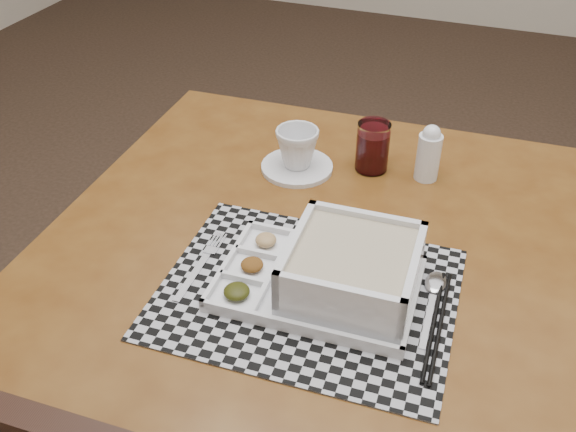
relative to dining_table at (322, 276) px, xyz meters
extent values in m
plane|color=black|center=(-0.35, 0.87, -0.67)|extent=(5.00, 5.00, 0.00)
cube|color=#4F2A0E|center=(0.00, 0.00, 0.06)|extent=(1.03, 1.03, 0.04)
cylinder|color=#4F2A0E|center=(-0.47, 0.43, -0.32)|extent=(0.05, 0.05, 0.71)
cylinder|color=#4F2A0E|center=(0.43, 0.47, -0.32)|extent=(0.05, 0.05, 0.71)
cube|color=#4F2A0E|center=(-0.02, 0.43, 0.00)|extent=(0.86, 0.06, 0.08)
cube|color=#4F2A0E|center=(-0.43, -0.02, 0.00)|extent=(0.06, 0.86, 0.08)
cube|color=#4F2A0E|center=(0.43, 0.02, 0.00)|extent=(0.06, 0.86, 0.08)
cube|color=#A3A4AB|center=(0.01, -0.13, 0.08)|extent=(0.48, 0.39, 0.00)
cube|color=silver|center=(0.03, -0.12, 0.08)|extent=(0.33, 0.23, 0.01)
cube|color=silver|center=(0.02, -0.01, 0.10)|extent=(0.32, 0.02, 0.01)
cube|color=silver|center=(0.03, -0.22, 0.10)|extent=(0.32, 0.02, 0.01)
cube|color=silver|center=(-0.13, -0.12, 0.10)|extent=(0.02, 0.22, 0.01)
cube|color=silver|center=(0.18, -0.11, 0.10)|extent=(0.02, 0.22, 0.01)
cube|color=silver|center=(-0.05, -0.12, 0.10)|extent=(0.02, 0.20, 0.01)
cube|color=silver|center=(-0.09, -0.15, 0.10)|extent=(0.08, 0.01, 0.01)
cube|color=silver|center=(-0.09, -0.09, 0.10)|extent=(0.08, 0.01, 0.01)
ellipsoid|color=black|center=(-0.08, -0.19, 0.10)|extent=(0.04, 0.04, 0.02)
ellipsoid|color=#4C2F0C|center=(-0.09, -0.12, 0.10)|extent=(0.04, 0.04, 0.02)
ellipsoid|color=olive|center=(-0.09, -0.05, 0.10)|extent=(0.04, 0.04, 0.02)
cube|color=silver|center=(0.08, -0.10, 0.10)|extent=(0.21, 0.21, 0.01)
cube|color=silver|center=(0.08, -0.01, 0.13)|extent=(0.20, 0.02, 0.08)
cube|color=silver|center=(0.08, -0.20, 0.13)|extent=(0.20, 0.02, 0.08)
cube|color=silver|center=(-0.01, -0.11, 0.13)|extent=(0.02, 0.20, 0.08)
cube|color=silver|center=(0.17, -0.10, 0.13)|extent=(0.02, 0.20, 0.08)
cube|color=tan|center=(0.08, -0.10, 0.13)|extent=(0.19, 0.19, 0.07)
cube|color=silver|center=(-0.17, -0.17, 0.08)|extent=(0.02, 0.12, 0.00)
cube|color=silver|center=(-0.18, -0.09, 0.08)|extent=(0.02, 0.02, 0.00)
cube|color=silver|center=(-0.19, -0.06, 0.08)|extent=(0.01, 0.04, 0.00)
cube|color=silver|center=(-0.18, -0.06, 0.08)|extent=(0.01, 0.04, 0.00)
cube|color=silver|center=(-0.18, -0.06, 0.08)|extent=(0.01, 0.04, 0.00)
cube|color=silver|center=(-0.17, -0.06, 0.08)|extent=(0.01, 0.04, 0.00)
cube|color=silver|center=(0.21, -0.13, 0.08)|extent=(0.01, 0.12, 0.00)
ellipsoid|color=silver|center=(0.21, -0.04, 0.08)|extent=(0.04, 0.06, 0.01)
cylinder|color=black|center=(0.22, -0.13, 0.08)|extent=(0.02, 0.24, 0.01)
cylinder|color=black|center=(0.23, -0.13, 0.08)|extent=(0.02, 0.24, 0.01)
cylinder|color=silver|center=(-0.13, 0.22, 0.08)|extent=(0.15, 0.15, 0.01)
imported|color=silver|center=(-0.13, 0.22, 0.13)|extent=(0.09, 0.09, 0.08)
cylinder|color=white|center=(0.02, 0.27, 0.13)|extent=(0.07, 0.07, 0.10)
cylinder|color=#3C0409|center=(0.02, 0.27, 0.12)|extent=(0.06, 0.06, 0.08)
cylinder|color=silver|center=(0.13, 0.28, 0.13)|extent=(0.05, 0.05, 0.10)
sphere|color=silver|center=(0.13, 0.28, 0.18)|extent=(0.04, 0.04, 0.04)
camera|label=1|loc=(0.25, -0.85, 0.80)|focal=40.00mm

